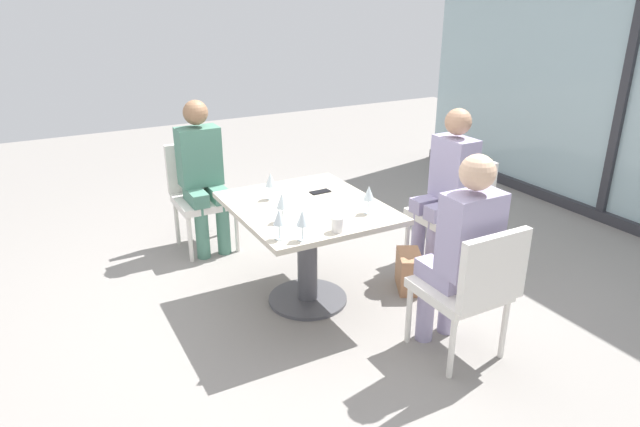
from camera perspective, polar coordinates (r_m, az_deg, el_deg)
ground_plane at (r=4.10m, az=-1.24°, el=-8.72°), size 12.00×12.00×0.00m
window_wall_backdrop at (r=5.81m, az=28.48°, el=10.61°), size 5.05×0.10×2.70m
dining_table_main at (r=3.85m, az=-1.31°, el=-1.81°), size 1.10×0.95×0.73m
chair_near_window at (r=4.58m, az=13.49°, el=0.91°), size 0.46×0.51×0.87m
chair_far_right at (r=3.38m, az=15.04°, el=-6.98°), size 0.50×0.46×0.87m
chair_side_end at (r=4.89m, az=-11.99°, el=2.39°), size 0.50×0.46×0.87m
person_near_window at (r=4.44m, az=12.66°, el=3.12°), size 0.34×0.39×1.26m
person_far_right at (r=3.36m, az=14.12°, el=-3.18°), size 0.39×0.34×1.26m
person_side_end at (r=4.73m, az=-11.79°, el=4.33°), size 0.39×0.34×1.26m
wine_glass_0 at (r=3.21m, az=-1.79°, el=-0.53°), size 0.07×0.07×0.18m
wine_glass_1 at (r=3.62m, az=4.94°, el=2.01°), size 0.07×0.07×0.18m
wine_glass_2 at (r=3.23m, az=-4.14°, el=-0.42°), size 0.07×0.07×0.18m
wine_glass_3 at (r=3.87m, az=-5.01°, el=3.33°), size 0.07×0.07×0.18m
wine_glass_4 at (r=3.48m, az=-3.85°, el=1.21°), size 0.07×0.07×0.18m
coffee_cup at (r=3.36m, az=1.77°, el=-1.11°), size 0.08×0.08×0.09m
cell_phone_on_table at (r=4.02m, az=0.03°, el=2.21°), size 0.07×0.15×0.01m
handbag_0 at (r=4.24m, az=8.96°, el=-5.75°), size 0.34×0.28×0.28m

